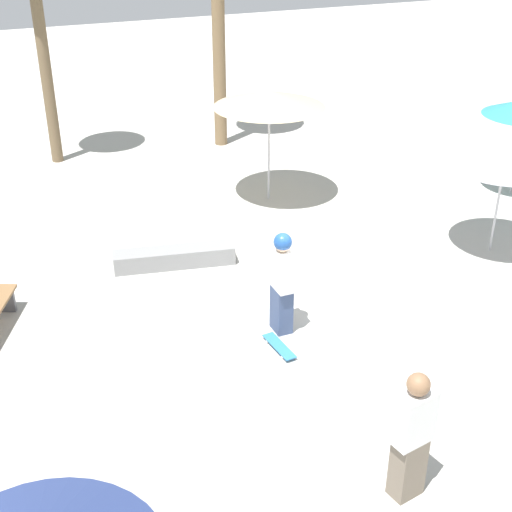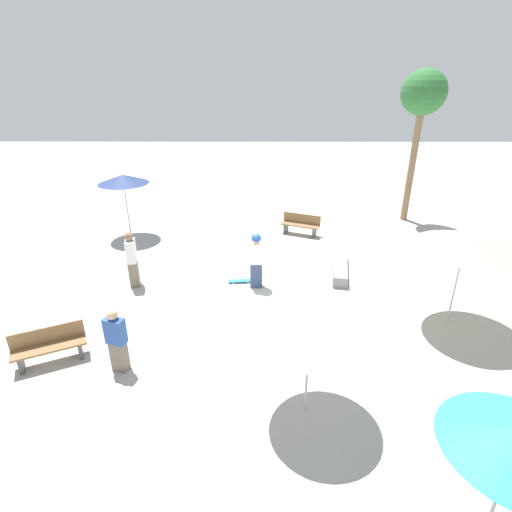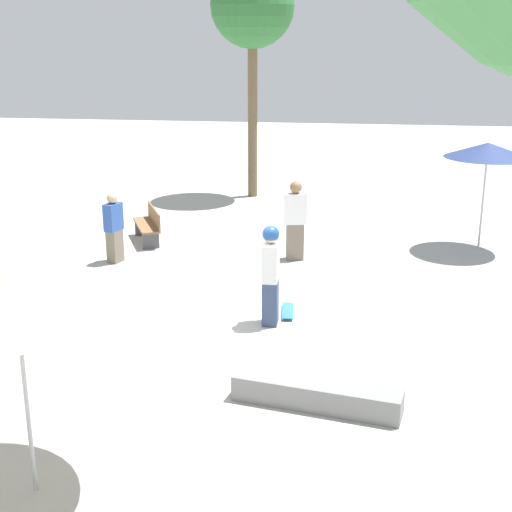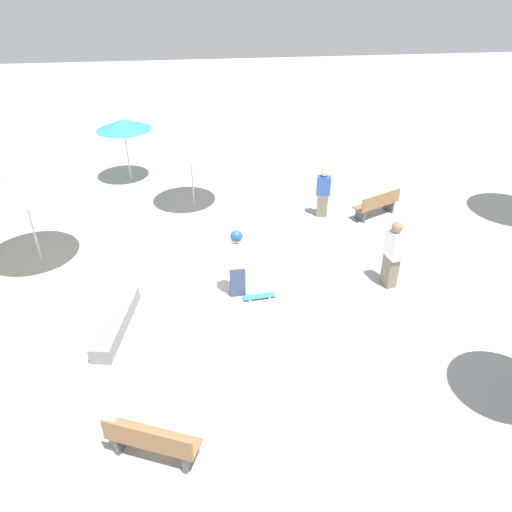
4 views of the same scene
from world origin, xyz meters
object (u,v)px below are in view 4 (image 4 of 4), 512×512
Objects in this scene: skateboard at (259,296)px; shade_umbrella_teal at (123,124)px; concrete_ledge at (116,322)px; bystander_watching at (323,193)px; bench_near at (377,204)px; bystander_far at (393,255)px; shade_umbrella_grey at (190,148)px; bench_far at (152,442)px; shade_umbrella_tan at (21,183)px; skater_main at (237,261)px.

skateboard is 8.96m from shade_umbrella_teal.
concrete_ledge is 1.50× the size of bystander_watching.
bench_near reaches higher than concrete_ledge.
skateboard is 3.47m from bystander_far.
shade_umbrella_grey is (-1.50, 5.39, 1.94)m from skateboard.
bench_far is 1.03× the size of bystander_watching.
bystander_watching is (-1.71, 0.28, 0.37)m from bench_near.
bystander_far reaches higher than bench_near.
bench_near is 0.75× the size of shade_umbrella_grey.
bystander_far is at bearing 61.36° from bench_far.
skateboard is at bearing -97.46° from bystander_far.
shade_umbrella_tan reaches higher than bench_far.
skateboard is 4.90m from bench_far.
concrete_ledge is at bearing -52.21° from shade_umbrella_tan.
shade_umbrella_grey reaches higher than skateboard.
skateboard is 5.92m from shade_umbrella_grey.
shade_umbrella_teal reaches higher than bench_far.
skateboard is 0.51× the size of bystander_watching.
bystander_watching reaches higher than bench_near.
shade_umbrella_teal reaches higher than bench_near.
skateboard is 0.34× the size of concrete_ledge.
bench_far is at bearing -95.02° from shade_umbrella_grey.
bystander_far reaches higher than skater_main.
shade_umbrella_tan is at bearing 127.79° from concrete_ledge.
concrete_ledge is 6.66m from shade_umbrella_grey.
skater_main reaches higher than concrete_ledge.
bystander_far reaches higher than bystander_watching.
skater_main is at bearing -101.73° from bystander_far.
skater_main is 8.35m from shade_umbrella_teal.
bench_near is at bearing 36.34° from skater_main.
skater_main is 2.21× the size of skateboard.
shade_umbrella_grey is at bearing 73.12° from concrete_ledge.
bench_near is 1.78m from bystander_watching.
bystander_far is (3.87, -0.08, -0.07)m from skater_main.
skater_main reaches higher than bench_near.
skateboard is at bearing -28.11° from skater_main.
bystander_watching is (4.92, 8.46, 0.37)m from bench_far.
bench_far is at bearing -74.08° from concrete_ledge.
shade_umbrella_tan reaches higher than shade_umbrella_teal.
bystander_far is (5.71, 4.46, 0.48)m from bench_far.
shade_umbrella_teal reaches higher than shade_umbrella_grey.
concrete_ledge is at bearing -161.54° from skater_main.
bench_near is at bearing 155.44° from bystander_far.
skater_main reaches higher than bench_far.
bench_near is at bearing 74.30° from bench_far.
bystander_watching is at bearing -29.99° from shade_umbrella_teal.
shade_umbrella_teal is (-3.80, 7.85, 2.04)m from skateboard.
concrete_ledge is at bearing -87.08° from shade_umbrella_teal.
shade_umbrella_grey is 7.21m from bystander_far.
skater_main is 4.98m from bystander_watching.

